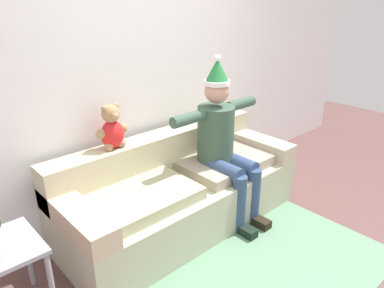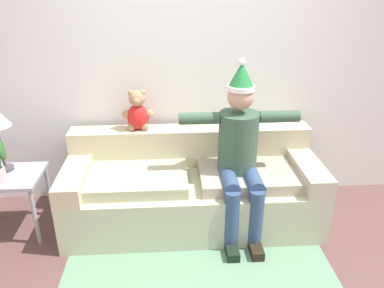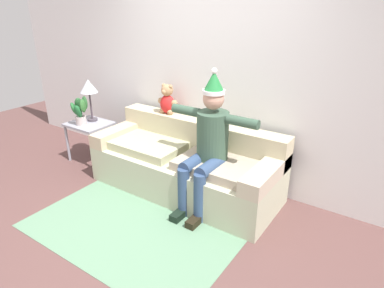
{
  "view_description": "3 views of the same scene",
  "coord_description": "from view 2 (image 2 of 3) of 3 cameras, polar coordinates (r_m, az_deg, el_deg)",
  "views": [
    {
      "loc": [
        -1.89,
        -1.2,
        1.99
      ],
      "look_at": [
        0.09,
        0.95,
        0.79
      ],
      "focal_mm": 33.86,
      "sensor_mm": 36.0,
      "label": 1
    },
    {
      "loc": [
        -0.2,
        -2.02,
        2.12
      ],
      "look_at": [
        -0.01,
        0.91,
        0.81
      ],
      "focal_mm": 35.6,
      "sensor_mm": 36.0,
      "label": 2
    },
    {
      "loc": [
        2.07,
        -1.92,
        2.13
      ],
      "look_at": [
        0.23,
        0.8,
        0.72
      ],
      "focal_mm": 31.42,
      "sensor_mm": 36.0,
      "label": 3
    }
  ],
  "objects": [
    {
      "name": "person_seated",
      "position": [
        3.23,
        7.17,
        -0.85
      ],
      "size": [
        1.02,
        0.77,
        1.52
      ],
      "color": "#385341",
      "rests_on": "ground_plane"
    },
    {
      "name": "couch",
      "position": [
        3.53,
        0.07,
        -6.54
      ],
      "size": [
        2.26,
        0.89,
        0.81
      ],
      "color": "#B5B698",
      "rests_on": "ground_plane"
    },
    {
      "name": "teddy_bear",
      "position": [
        3.52,
        -8.15,
        4.77
      ],
      "size": [
        0.29,
        0.17,
        0.38
      ],
      "color": "red",
      "rests_on": "couch"
    },
    {
      "name": "back_wall",
      "position": [
        3.66,
        -0.49,
        11.82
      ],
      "size": [
        7.0,
        0.1,
        2.7
      ],
      "primitive_type": "cube",
      "color": "silver",
      "rests_on": "ground_plane"
    },
    {
      "name": "side_table",
      "position": [
        3.65,
        -25.82,
        -5.38
      ],
      "size": [
        0.58,
        0.49,
        0.56
      ],
      "color": "#9698A5",
      "rests_on": "ground_plane"
    }
  ]
}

